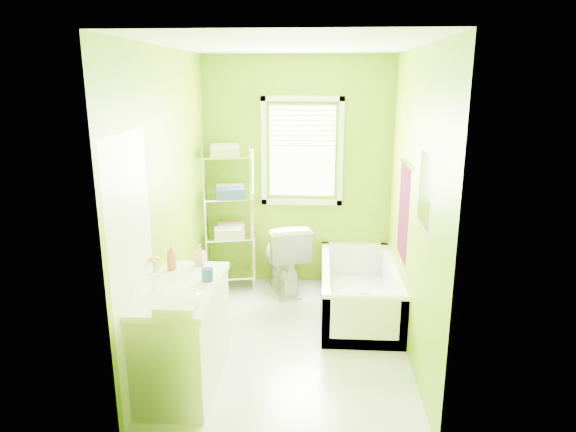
# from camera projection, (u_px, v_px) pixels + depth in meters

# --- Properties ---
(ground) EXTENTS (2.90, 2.90, 0.00)m
(ground) POSITION_uv_depth(u_px,v_px,m) (290.00, 339.00, 4.77)
(ground) COLOR silver
(ground) RESTS_ON ground
(room_envelope) EXTENTS (2.14, 2.94, 2.62)m
(room_envelope) POSITION_uv_depth(u_px,v_px,m) (290.00, 175.00, 4.37)
(room_envelope) COLOR #6F9C07
(room_envelope) RESTS_ON ground
(window) EXTENTS (0.92, 0.05, 1.22)m
(window) POSITION_uv_depth(u_px,v_px,m) (302.00, 146.00, 5.72)
(window) COLOR white
(window) RESTS_ON ground
(door) EXTENTS (0.09, 0.80, 2.00)m
(door) POSITION_uv_depth(u_px,v_px,m) (134.00, 275.00, 3.62)
(door) COLOR white
(door) RESTS_ON ground
(right_wall_decor) EXTENTS (0.04, 1.48, 1.17)m
(right_wall_decor) POSITION_uv_depth(u_px,v_px,m) (411.00, 203.00, 4.34)
(right_wall_decor) COLOR #470820
(right_wall_decor) RESTS_ON ground
(bathtub) EXTENTS (0.76, 1.62, 0.52)m
(bathtub) POSITION_uv_depth(u_px,v_px,m) (358.00, 297.00, 5.28)
(bathtub) COLOR white
(bathtub) RESTS_ON ground
(toilet) EXTENTS (0.68, 0.90, 0.81)m
(toilet) POSITION_uv_depth(u_px,v_px,m) (284.00, 256.00, 5.78)
(toilet) COLOR white
(toilet) RESTS_ON ground
(vanity) EXTENTS (0.56, 1.11, 1.04)m
(vanity) POSITION_uv_depth(u_px,v_px,m) (183.00, 332.00, 3.98)
(vanity) COLOR white
(vanity) RESTS_ON ground
(wire_shelf_unit) EXTENTS (0.60, 0.50, 1.64)m
(wire_shelf_unit) POSITION_uv_depth(u_px,v_px,m) (230.00, 202.00, 5.72)
(wire_shelf_unit) COLOR silver
(wire_shelf_unit) RESTS_ON ground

